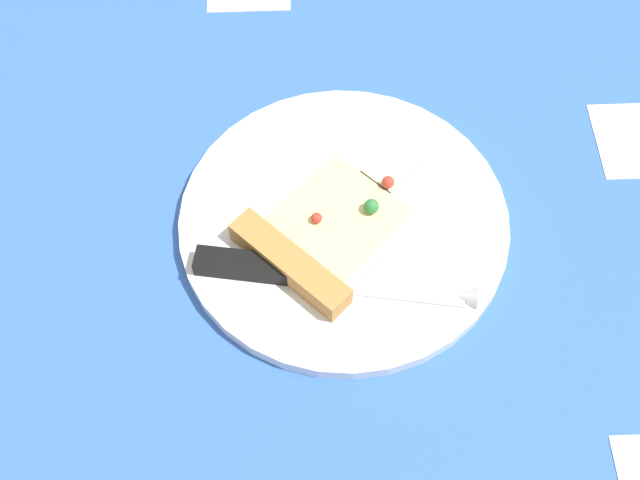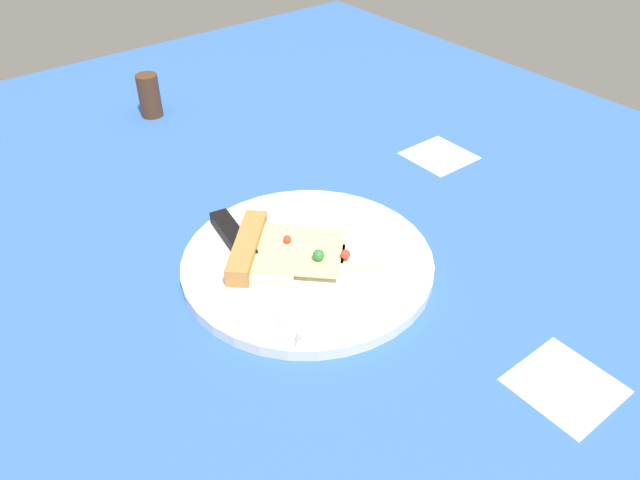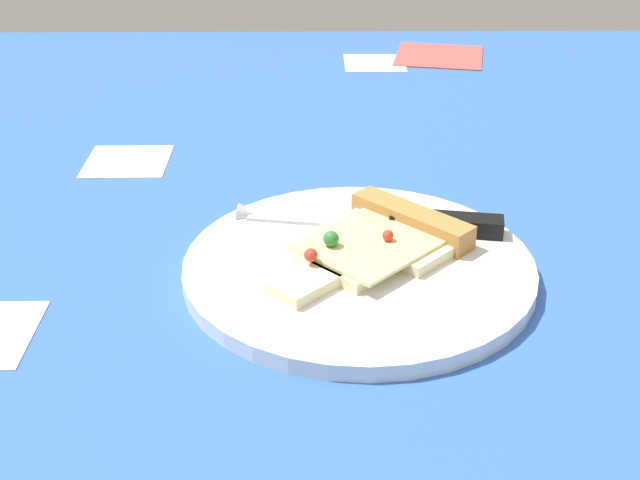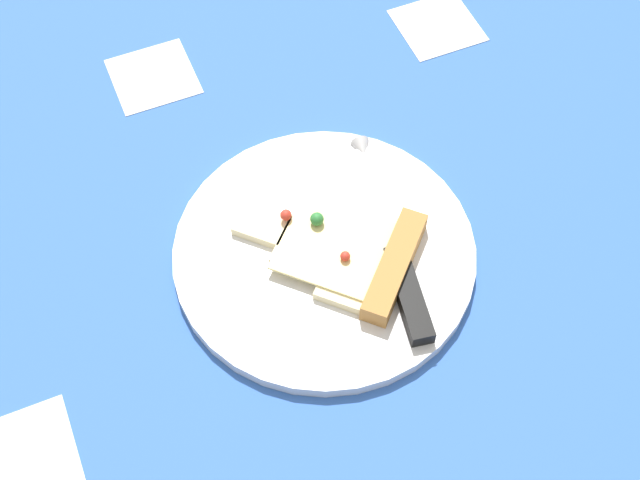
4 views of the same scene
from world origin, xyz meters
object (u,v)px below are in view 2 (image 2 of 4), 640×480
Objects in this scene: knife at (247,259)px; pepper_shaker at (149,96)px; pizza_slice at (286,251)px; plate at (308,263)px.

pepper_shaker is at bearing -92.87° from knife.
pizza_slice is at bearing 173.05° from pepper_shaker.
plate is 1.65× the size of pizza_slice.
knife is (1.71, 4.29, -0.19)cm from pizza_slice.
plate is 7.19cm from knife.
pepper_shaker is at bearing -142.41° from pizza_slice.
pizza_slice is 4.62cm from knife.
knife is (3.51, 6.14, 1.31)cm from plate.
pizza_slice reaches higher than plate.
plate is at bearing 90.50° from pizza_slice.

